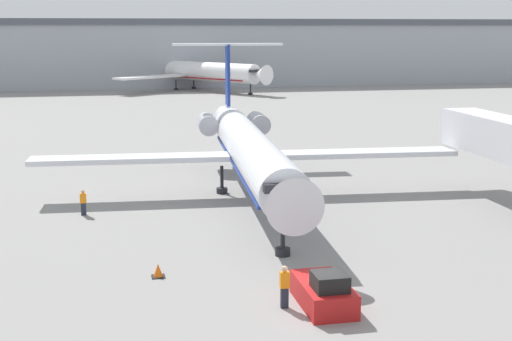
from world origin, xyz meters
The scene contains 9 objects.
ground_plane centered at (0.00, 0.00, 0.00)m, with size 600.00×600.00×0.00m, color gray.
terminal_building centered at (0.00, 120.00, 6.73)m, with size 180.00×16.80×13.40m.
airplane_main centered at (1.19, 21.09, 3.47)m, with size 30.32×33.14×10.34m.
pushback_tug centered at (0.27, 0.18, 0.64)m, with size 1.98×3.94×1.75m.
worker_near_tug centered at (-1.42, 0.35, 1.00)m, with size 0.40×0.26×1.88m.
worker_by_wing centered at (-10.19, 17.81, 0.86)m, with size 0.40×0.24×1.65m.
traffic_cone_left centered at (-6.40, 5.31, 0.31)m, with size 0.64×0.64×0.65m.
airplane_parked_far_left centered at (7.14, 109.07, 3.64)m, with size 28.33×34.80×10.52m.
jet_bridge centered at (17.36, 14.21, 4.46)m, with size 3.20×14.17×6.19m.
Camera 1 is at (-8.48, -27.36, 11.72)m, focal length 50.00 mm.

